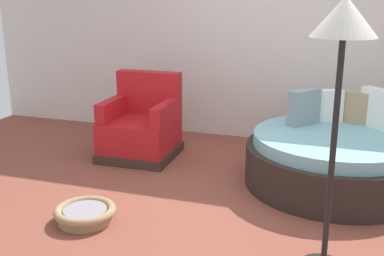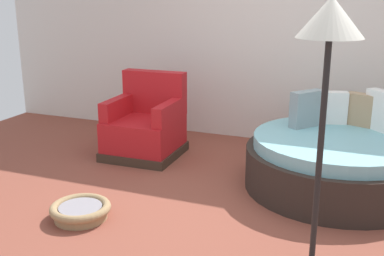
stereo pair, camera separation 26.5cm
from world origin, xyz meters
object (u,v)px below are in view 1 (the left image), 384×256
round_daybed (334,158)px  red_armchair (142,128)px  pet_basket (85,213)px  floor_lamp (342,45)px

round_daybed → red_armchair: size_ratio=1.82×
red_armchair → pet_basket: (0.23, -1.66, -0.26)m
red_armchair → pet_basket: 1.70m
red_armchair → pet_basket: red_armchair is taller
round_daybed → pet_basket: (-1.91, -1.46, -0.20)m
round_daybed → pet_basket: round_daybed is taller
red_armchair → pet_basket: size_ratio=1.84×
pet_basket → floor_lamp: size_ratio=0.28×
red_armchair → floor_lamp: (2.14, -1.78, 1.20)m
round_daybed → floor_lamp: floor_lamp is taller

